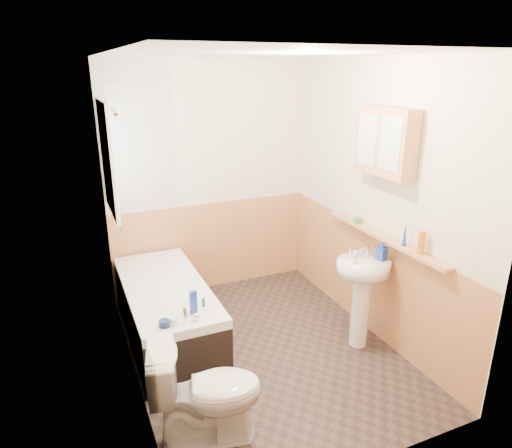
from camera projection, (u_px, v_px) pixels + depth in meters
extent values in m
plane|color=#2D2320|center=(263.00, 350.00, 4.10)|extent=(2.80, 2.80, 0.00)
plane|color=white|center=(264.00, 53.00, 3.29)|extent=(2.80, 2.80, 0.00)
cube|color=#F1E2C7|center=(210.00, 180.00, 4.92)|extent=(2.20, 0.02, 2.50)
cube|color=#F1E2C7|center=(370.00, 292.00, 2.47)|extent=(2.20, 0.02, 2.50)
cube|color=#F1E2C7|center=(123.00, 237.00, 3.28)|extent=(0.02, 2.80, 2.50)
cube|color=#F1E2C7|center=(375.00, 203.00, 4.11)|extent=(0.02, 2.80, 2.50)
cube|color=tan|center=(367.00, 278.00, 4.35)|extent=(0.01, 2.80, 1.00)
cube|color=tan|center=(358.00, 403.00, 2.73)|extent=(2.20, 0.01, 1.00)
cube|color=tan|center=(212.00, 246.00, 5.14)|extent=(2.20, 0.01, 1.00)
cube|color=white|center=(126.00, 237.00, 3.28)|extent=(0.01, 2.80, 2.50)
cube|color=white|center=(138.00, 138.00, 4.46)|extent=(0.75, 0.01, 1.50)
cube|color=white|center=(108.00, 158.00, 3.99)|extent=(0.03, 0.79, 0.99)
cube|color=white|center=(110.00, 158.00, 3.99)|extent=(0.01, 0.70, 0.90)
cube|color=white|center=(110.00, 158.00, 3.99)|extent=(0.01, 0.04, 0.90)
cube|color=black|center=(167.00, 315.00, 4.22)|extent=(0.70, 1.62, 0.47)
cube|color=white|center=(165.00, 289.00, 4.13)|extent=(0.70, 1.62, 0.08)
cube|color=white|center=(165.00, 290.00, 4.13)|extent=(0.56, 1.48, 0.04)
cylinder|color=silver|center=(185.00, 315.00, 3.48)|extent=(0.04, 0.04, 0.14)
sphere|color=silver|center=(174.00, 321.00, 3.45)|extent=(0.06, 0.06, 0.06)
sphere|color=silver|center=(197.00, 316.00, 3.52)|extent=(0.06, 0.06, 0.06)
cylinder|color=silver|center=(113.00, 163.00, 3.83)|extent=(0.02, 0.02, 1.25)
cylinder|color=silver|center=(119.00, 227.00, 4.01)|extent=(0.05, 0.05, 0.02)
cylinder|color=silver|center=(105.00, 92.00, 3.64)|extent=(0.05, 0.05, 0.02)
cylinder|color=silver|center=(114.00, 112.00, 3.71)|extent=(0.07, 0.08, 0.09)
imported|color=white|center=(207.00, 393.00, 3.02)|extent=(0.82, 0.57, 0.73)
cylinder|color=white|center=(360.00, 311.00, 4.08)|extent=(0.16, 0.16, 0.68)
ellipsoid|color=white|center=(364.00, 267.00, 3.94)|extent=(0.49, 0.39, 0.13)
cylinder|color=silver|center=(349.00, 254.00, 3.95)|extent=(0.03, 0.03, 0.08)
cylinder|color=silver|center=(367.00, 250.00, 4.02)|extent=(0.03, 0.03, 0.08)
cylinder|color=silver|center=(360.00, 250.00, 3.96)|extent=(0.02, 0.11, 0.09)
cube|color=tan|center=(383.00, 237.00, 3.97)|extent=(0.10, 1.53, 0.03)
cube|color=tan|center=(386.00, 142.00, 3.73)|extent=(0.15, 0.62, 0.56)
cube|color=silver|center=(390.00, 145.00, 3.57)|extent=(0.01, 0.24, 0.42)
cube|color=silver|center=(367.00, 140.00, 3.83)|extent=(0.01, 0.24, 0.42)
cylinder|color=orange|center=(421.00, 243.00, 3.54)|extent=(0.07, 0.07, 0.19)
cone|color=#19339E|center=(405.00, 235.00, 3.70)|extent=(0.04, 0.04, 0.20)
cylinder|color=#388447|center=(357.00, 220.00, 4.28)|extent=(0.10, 0.10, 0.05)
imported|color=#19339E|center=(381.00, 255.00, 3.92)|extent=(0.12, 0.18, 0.08)
cylinder|color=silver|center=(355.00, 258.00, 3.82)|extent=(0.05, 0.05, 0.11)
cube|color=#19339E|center=(193.00, 303.00, 3.60)|extent=(0.06, 0.04, 0.20)
cylinder|color=navy|center=(164.00, 323.00, 3.45)|extent=(0.11, 0.11, 0.05)
cylinder|color=#19339E|center=(203.00, 302.00, 3.73)|extent=(0.03, 0.03, 0.07)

